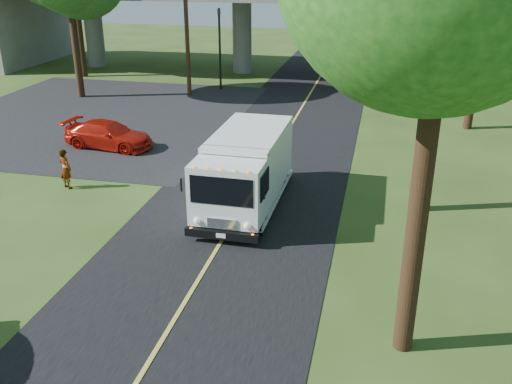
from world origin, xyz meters
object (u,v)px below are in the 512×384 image
(pedestrian, at_px, (66,169))
(red_sedan, at_px, (109,135))
(traffic_signal, at_px, (220,40))
(step_van, at_px, (246,169))
(utility_pole, at_px, (186,21))

(pedestrian, bearing_deg, red_sedan, -56.50)
(red_sedan, bearing_deg, pedestrian, -165.75)
(traffic_signal, bearing_deg, step_van, -71.34)
(red_sedan, relative_size, pedestrian, 2.70)
(traffic_signal, height_order, red_sedan, traffic_signal)
(traffic_signal, relative_size, red_sedan, 1.23)
(utility_pole, height_order, red_sedan, utility_pole)
(step_van, bearing_deg, red_sedan, 147.39)
(step_van, relative_size, pedestrian, 4.05)
(step_van, xyz_separation_m, pedestrian, (-7.15, 0.17, -0.66))
(traffic_signal, bearing_deg, pedestrian, -93.32)
(step_van, xyz_separation_m, red_sedan, (-7.82, 5.13, -0.82))
(utility_pole, relative_size, step_van, 1.42)
(utility_pole, bearing_deg, traffic_signal, 53.13)
(utility_pole, distance_m, pedestrian, 16.38)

